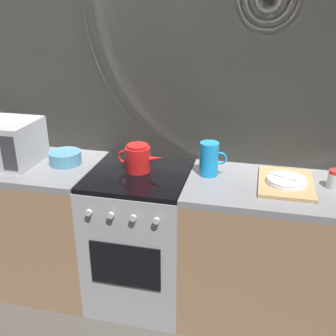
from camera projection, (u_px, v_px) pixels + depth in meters
ground_plane at (142, 293)px, 2.73m from camera, size 8.00×8.00×0.00m
back_wall at (152, 110)px, 2.55m from camera, size 3.60×0.05×2.40m
counter_left at (15, 221)px, 2.74m from camera, size 1.20×0.60×0.90m
stove_unit at (140, 237)px, 2.56m from camera, size 0.60×0.63×0.90m
counter_right at (286, 256)px, 2.37m from camera, size 1.20×0.60×0.90m
microwave at (1, 141)px, 2.50m from camera, size 0.46×0.35×0.27m
kettle at (138, 158)px, 2.38m from camera, size 0.28×0.15×0.17m
mixing_bowl at (65, 158)px, 2.50m from camera, size 0.20×0.20×0.08m
pitcher at (209, 159)px, 2.32m from camera, size 0.16×0.11×0.20m
dish_pile at (286, 182)px, 2.22m from camera, size 0.30×0.40×0.06m
spice_jar at (335, 179)px, 2.17m from camera, size 0.08×0.08×0.10m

